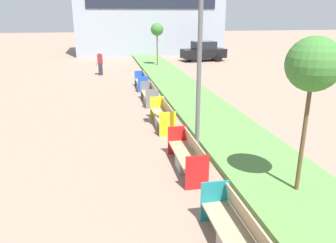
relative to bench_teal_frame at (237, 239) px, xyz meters
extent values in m
cube|color=#568442|center=(2.26, 5.29, -0.29)|extent=(2.80, 120.00, 0.18)
cube|color=#939EAD|center=(3.06, 33.98, 4.59)|extent=(15.96, 6.85, 9.94)
cube|color=#1E2333|center=(3.06, 30.50, 5.09)|extent=(13.41, 0.08, 1.20)
cube|color=tan|center=(-0.04, 0.00, 0.06)|extent=(0.58, 2.33, 0.05)
cube|color=tan|center=(0.23, 0.00, 0.32)|extent=(0.14, 2.24, 0.48)
cube|color=#197A7F|center=(-0.04, 1.18, 0.09)|extent=(0.62, 0.04, 0.94)
cube|color=#9E9B96|center=(-0.04, 3.69, -0.17)|extent=(0.52, 0.60, 0.42)
cube|color=tan|center=(-0.04, 3.69, 0.06)|extent=(0.58, 2.27, 0.05)
cube|color=tan|center=(0.23, 3.69, 0.32)|extent=(0.14, 2.18, 0.48)
cube|color=red|center=(-0.04, 2.54, 0.09)|extent=(0.62, 0.04, 0.94)
cube|color=red|center=(-0.04, 4.85, 0.09)|extent=(0.62, 0.04, 0.94)
cube|color=#9E9B96|center=(-0.04, 7.66, -0.17)|extent=(0.52, 0.60, 0.42)
cube|color=tan|center=(-0.04, 7.66, 0.06)|extent=(0.58, 2.34, 0.05)
cube|color=tan|center=(0.23, 7.66, 0.32)|extent=(0.14, 2.25, 0.48)
cube|color=yellow|center=(-0.04, 6.47, 0.09)|extent=(0.62, 0.04, 0.94)
cube|color=yellow|center=(-0.04, 8.85, 0.09)|extent=(0.62, 0.04, 0.94)
cube|color=#9E9B96|center=(-0.04, 11.35, -0.17)|extent=(0.52, 0.60, 0.42)
cube|color=tan|center=(-0.04, 11.35, 0.06)|extent=(0.58, 1.96, 0.05)
cube|color=tan|center=(0.23, 11.35, 0.32)|extent=(0.14, 1.88, 0.48)
cube|color=slate|center=(-0.04, 10.35, 0.09)|extent=(0.62, 0.04, 0.94)
cube|color=slate|center=(-0.04, 12.35, 0.09)|extent=(0.62, 0.04, 0.94)
cube|color=#9E9B96|center=(-0.04, 14.78, -0.17)|extent=(0.52, 0.60, 0.42)
cube|color=tan|center=(-0.04, 14.78, 0.06)|extent=(0.58, 1.86, 0.05)
cube|color=tan|center=(0.23, 14.78, 0.32)|extent=(0.14, 1.79, 0.48)
cube|color=blue|center=(-0.04, 13.83, 0.09)|extent=(0.62, 0.04, 0.94)
cube|color=blue|center=(-0.04, 15.73, 0.09)|extent=(0.62, 0.04, 0.94)
cylinder|color=#56595B|center=(0.61, 4.83, 3.07)|extent=(0.14, 0.14, 6.89)
cylinder|color=brown|center=(2.30, 1.76, 1.09)|extent=(0.10, 0.10, 2.93)
sphere|color=#38702D|center=(2.30, 1.76, 2.89)|extent=(1.22, 1.22, 1.22)
cylinder|color=brown|center=(2.30, 23.03, 1.04)|extent=(0.10, 0.10, 2.84)
sphere|color=#38702D|center=(2.30, 23.03, 2.75)|extent=(1.05, 1.05, 1.05)
cube|color=#232633|center=(-2.46, 20.08, 0.04)|extent=(0.30, 0.22, 0.84)
cube|color=maroon|center=(-2.46, 20.08, 0.80)|extent=(0.38, 0.24, 0.68)
sphere|color=tan|center=(-2.46, 20.08, 1.26)|extent=(0.23, 0.23, 0.23)
cube|color=olive|center=(-2.74, 20.08, 0.42)|extent=(0.12, 0.20, 0.18)
cube|color=black|center=(7.32, 26.10, 0.34)|extent=(4.38, 2.25, 0.84)
cube|color=black|center=(7.32, 26.10, 1.12)|extent=(2.27, 1.79, 0.72)
cylinder|color=black|center=(8.58, 25.20, -0.08)|extent=(0.60, 0.20, 0.60)
cylinder|color=black|center=(8.58, 27.00, -0.08)|extent=(0.60, 0.20, 0.60)
cylinder|color=black|center=(6.06, 25.20, -0.08)|extent=(0.60, 0.20, 0.60)
cylinder|color=black|center=(6.06, 27.00, -0.08)|extent=(0.60, 0.20, 0.60)
camera|label=1|loc=(-2.22, -4.69, 3.93)|focal=35.00mm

